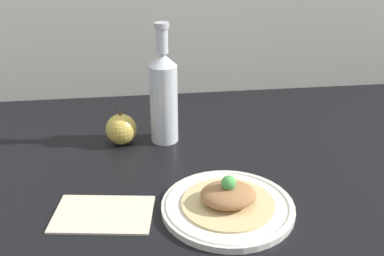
% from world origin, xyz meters
% --- Properties ---
extents(ground_plane, '(1.80, 1.10, 0.04)m').
position_xyz_m(ground_plane, '(0.00, 0.00, -0.02)').
color(ground_plane, black).
extents(plate, '(0.25, 0.25, 0.01)m').
position_xyz_m(plate, '(0.04, -0.10, 0.01)').
color(plate, silver).
rests_on(plate, ground_plane).
extents(plated_food, '(0.17, 0.17, 0.06)m').
position_xyz_m(plated_food, '(0.04, -0.10, 0.03)').
color(plated_food, '#D6BC7F').
rests_on(plated_food, plate).
extents(cider_bottle, '(0.07, 0.07, 0.28)m').
position_xyz_m(cider_bottle, '(-0.05, 0.21, 0.12)').
color(cider_bottle, silver).
rests_on(cider_bottle, ground_plane).
extents(apple, '(0.07, 0.07, 0.09)m').
position_xyz_m(apple, '(-0.15, 0.20, 0.04)').
color(apple, gold).
rests_on(apple, ground_plane).
extents(napkin, '(0.19, 0.14, 0.01)m').
position_xyz_m(napkin, '(-0.19, -0.08, 0.00)').
color(napkin, beige).
rests_on(napkin, ground_plane).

